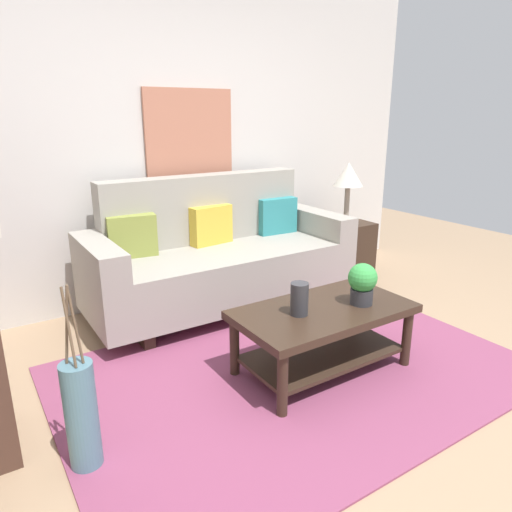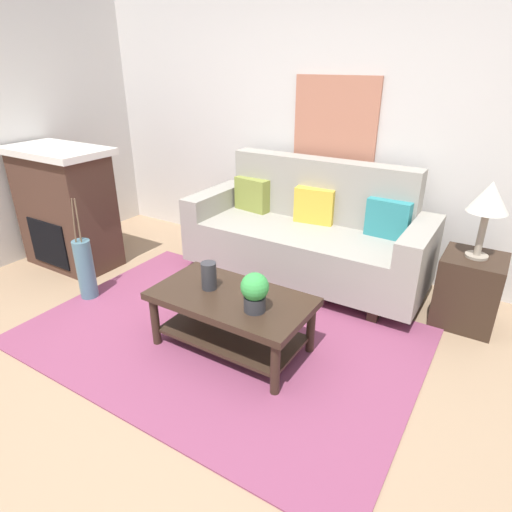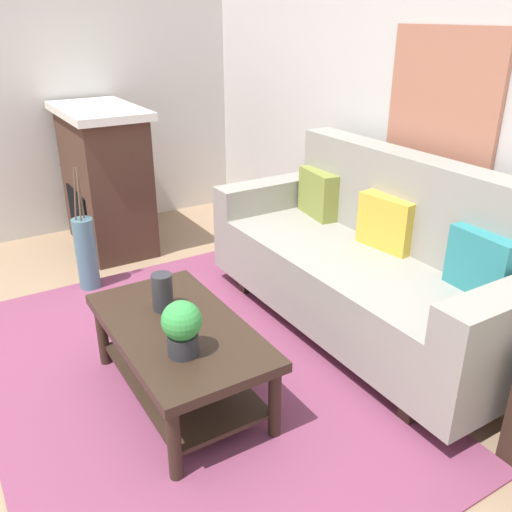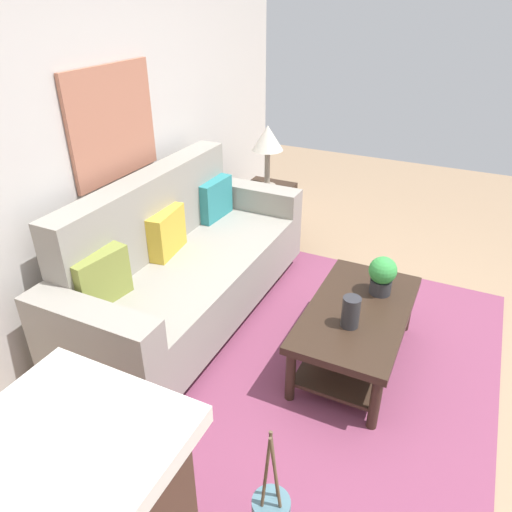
% 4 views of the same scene
% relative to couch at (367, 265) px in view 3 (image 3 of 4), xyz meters
% --- Properties ---
extents(ground_plane, '(9.13, 9.13, 0.00)m').
position_rel_couch_xyz_m(ground_plane, '(-0.12, -1.70, -0.43)').
color(ground_plane, '#9E7F60').
extents(wall_back, '(5.13, 0.10, 2.70)m').
position_rel_couch_xyz_m(wall_back, '(-0.12, 0.54, 0.92)').
color(wall_back, silver).
rests_on(wall_back, ground_plane).
extents(wall_left, '(0.10, 5.19, 2.70)m').
position_rel_couch_xyz_m(wall_left, '(-2.73, -1.11, 0.92)').
color(wall_left, silver).
rests_on(wall_left, ground_plane).
extents(area_rug, '(2.82, 1.92, 0.01)m').
position_rel_couch_xyz_m(area_rug, '(-0.12, -1.20, -0.42)').
color(area_rug, '#843D5B').
rests_on(area_rug, ground_plane).
extents(couch, '(2.17, 0.84, 1.08)m').
position_rel_couch_xyz_m(couch, '(0.00, 0.00, 0.00)').
color(couch, gray).
rests_on(couch, ground_plane).
extents(throw_pillow_olive, '(0.37, 0.17, 0.32)m').
position_rel_couch_xyz_m(throw_pillow_olive, '(-0.67, 0.13, 0.25)').
color(throw_pillow_olive, olive).
rests_on(throw_pillow_olive, couch).
extents(throw_pillow_mustard, '(0.37, 0.16, 0.32)m').
position_rel_couch_xyz_m(throw_pillow_mustard, '(0.00, 0.13, 0.25)').
color(throw_pillow_mustard, gold).
rests_on(throw_pillow_mustard, couch).
extents(throw_pillow_teal, '(0.37, 0.14, 0.32)m').
position_rel_couch_xyz_m(throw_pillow_teal, '(0.67, 0.13, 0.25)').
color(throw_pillow_teal, teal).
rests_on(throw_pillow_teal, couch).
extents(coffee_table, '(1.10, 0.60, 0.43)m').
position_rel_couch_xyz_m(coffee_table, '(0.04, -1.26, -0.12)').
color(coffee_table, '#332319').
rests_on(coffee_table, ground_plane).
extents(tabletop_vase, '(0.11, 0.11, 0.20)m').
position_rel_couch_xyz_m(tabletop_vase, '(-0.15, -1.26, 0.10)').
color(tabletop_vase, '#2D2D33').
rests_on(tabletop_vase, coffee_table).
extents(potted_plant_tabletop, '(0.18, 0.18, 0.26)m').
position_rel_couch_xyz_m(potted_plant_tabletop, '(0.27, -1.34, 0.14)').
color(potted_plant_tabletop, '#2D2D33').
rests_on(potted_plant_tabletop, coffee_table).
extents(fireplace, '(1.02, 0.58, 1.16)m').
position_rel_couch_xyz_m(fireplace, '(-2.13, -0.93, 0.16)').
color(fireplace, '#472D23').
rests_on(fireplace, ground_plane).
extents(floor_vase, '(0.15, 0.15, 0.53)m').
position_rel_couch_xyz_m(floor_vase, '(-1.43, -1.32, -0.17)').
color(floor_vase, slate).
rests_on(floor_vase, ground_plane).
extents(floor_vase_branch_a, '(0.04, 0.04, 0.36)m').
position_rel_couch_xyz_m(floor_vase_branch_a, '(-1.41, -1.32, 0.28)').
color(floor_vase_branch_a, brown).
rests_on(floor_vase_branch_a, floor_vase).
extents(floor_vase_branch_b, '(0.05, 0.03, 0.36)m').
position_rel_couch_xyz_m(floor_vase_branch_b, '(-1.44, -1.30, 0.28)').
color(floor_vase_branch_b, brown).
rests_on(floor_vase_branch_b, floor_vase).
extents(floor_vase_branch_c, '(0.02, 0.05, 0.36)m').
position_rel_couch_xyz_m(floor_vase_branch_c, '(-1.44, -1.34, 0.28)').
color(floor_vase_branch_c, brown).
rests_on(floor_vase_branch_c, floor_vase).
extents(framed_painting, '(0.79, 0.03, 0.73)m').
position_rel_couch_xyz_m(framed_painting, '(0.00, 0.47, 0.97)').
color(framed_painting, '#B77056').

